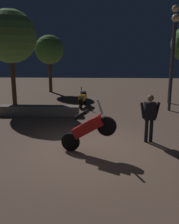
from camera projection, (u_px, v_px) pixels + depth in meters
ground_plane at (87, 149)px, 7.96m from camera, size 40.00×40.00×0.00m
motorcycle_red_foreground at (88, 129)px, 7.55m from camera, size 1.64×0.51×1.63m
motorcycle_orange_parked_left at (83, 98)px, 13.86m from camera, size 0.41×1.66×1.11m
person_rider_beside at (150, 114)px, 8.39m from camera, size 0.66×0.27×1.58m
streetlamp_near at (173, 43)px, 13.98m from camera, size 0.36×0.36×5.23m
streetlamp_far at (173, 50)px, 12.28m from camera, size 0.36×0.36×4.56m
tree_left_bg at (10, 37)px, 13.45m from camera, size 2.75×2.75×5.00m
tree_right_bg at (49, 50)px, 17.85m from camera, size 1.98×1.98×3.93m
planter_wall_low at (39, 111)px, 11.99m from camera, size 3.72×0.50×0.45m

